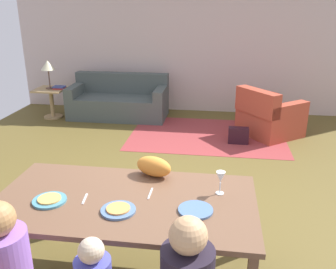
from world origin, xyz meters
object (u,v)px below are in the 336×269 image
Objects in this scene: plate_near_man at (50,200)px; couch at (119,102)px; wine_glass at (221,178)px; cat at (154,166)px; table_lamp at (48,66)px; plate_near_woman at (196,210)px; armchair at (268,117)px; book_lower at (60,88)px; dining_table at (125,206)px; handbag at (238,135)px; side_table at (51,99)px; plate_near_child at (118,210)px; book_upper at (59,87)px.

plate_near_man is 0.13× the size of couch.
wine_glass reaches higher than cat.
wine_glass is 5.15m from table_lamp.
armchair reaches higher than plate_near_woman.
book_lower is (0.20, -0.01, -0.41)m from table_lamp.
wine_glass reaches higher than couch.
armchair is at bearing 67.82° from dining_table.
armchair is at bearing -6.23° from book_lower.
plate_near_man is 4.74m from table_lamp.
plate_near_man is 3.78m from handbag.
side_table is at bearing 126.00° from plate_near_woman.
cat is 1.45× the size of book_lower.
handbag is (3.57, -0.90, -0.25)m from side_table.
handbag is at bearing 73.61° from plate_near_child.
wine_glass is at bearing -102.85° from armchair.
couch is 1.17m from book_upper.
side_table is at bearing -168.59° from couch.
dining_table reaches higher than book_upper.
table_lamp is (-2.01, 4.28, 0.24)m from plate_near_man.
plate_near_child is at bearing -83.74° from cat.
cat is at bearing 157.30° from wine_glass.
dining_table is at bearing -112.18° from armchair.
dining_table is 6.17× the size of handbag.
dining_table is at bearing -107.24° from handbag.
couch is at bearing 166.08° from armchair.
cat is 4.29m from couch.
book_lower is (-2.90, 4.25, -0.18)m from plate_near_woman.
book_lower is (-2.50, 3.74, -0.25)m from cat.
handbag is (3.57, -0.90, -0.88)m from table_lamp.
wine_glass is 0.58× the size of cat.
armchair is 4.10m from side_table.
plate_near_child is 4.80m from couch.
cat is 4.62m from table_lamp.
cat is at bearing -106.85° from handbag.
plate_near_woman is 1.34× the size of wine_glass.
wine_glass is 5.04m from book_upper.
book_lower is at bearing -20.51° from book_upper.
book_lower is (0.20, -0.01, 0.22)m from side_table.
table_lamp is at bearing 176.92° from book_lower.
book_lower is at bearing 124.28° from plate_near_woman.
plate_near_child is 0.78× the size of handbag.
plate_near_man reaches higher than handbag.
plate_near_man is 1.00× the size of plate_near_child.
book_upper is at bearing -1.73° from side_table.
book_lower reaches higher than side_table.
book_upper is at bearing -166.44° from couch.
book_upper is at bearing 159.49° from book_lower.
plate_near_child reaches higher than book_lower.
table_lamp reaches higher than dining_table.
side_table is at bearing 178.27° from book_upper.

